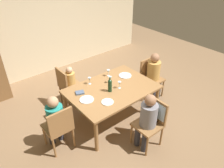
{
  "coord_description": "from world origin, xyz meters",
  "views": [
    {
      "loc": [
        -2.24,
        -2.72,
        3.1
      ],
      "look_at": [
        0.0,
        0.0,
        0.83
      ],
      "focal_mm": 34.5,
      "sensor_mm": 36.0,
      "label": 1
    }
  ],
  "objects_px": {
    "person_woman_host": "(55,118)",
    "person_man_bearded": "(154,73)",
    "chair_left_end": "(59,126)",
    "wine_bottle_tall_green": "(110,85)",
    "chair_near": "(153,116)",
    "dinner_plate_host": "(108,102)",
    "person_man_guest": "(147,118)",
    "chair_far_left": "(67,84)",
    "dinner_plate_guest_left": "(87,100)",
    "dinner_plate_guest_right": "(125,76)",
    "handbag": "(85,93)",
    "person_child_small": "(72,82)",
    "chair_right_end": "(150,75)",
    "wine_glass_near_right": "(108,72)",
    "dining_table": "(112,91)",
    "wine_glass_centre": "(110,78)",
    "wine_glass_near_left": "(90,79)",
    "wine_glass_far": "(120,83)"
  },
  "relations": [
    {
      "from": "wine_bottle_tall_green",
      "to": "dinner_plate_guest_left",
      "type": "bearing_deg",
      "value": 174.21
    },
    {
      "from": "person_woman_host",
      "to": "person_man_guest",
      "type": "distance_m",
      "value": 1.57
    },
    {
      "from": "person_child_small",
      "to": "wine_glass_centre",
      "type": "distance_m",
      "value": 0.96
    },
    {
      "from": "chair_left_end",
      "to": "wine_bottle_tall_green",
      "type": "relative_size",
      "value": 3.0
    },
    {
      "from": "dinner_plate_guest_right",
      "to": "chair_near",
      "type": "bearing_deg",
      "value": -109.13
    },
    {
      "from": "wine_glass_centre",
      "to": "wine_glass_near_left",
      "type": "bearing_deg",
      "value": 145.76
    },
    {
      "from": "person_woman_host",
      "to": "person_man_bearded",
      "type": "relative_size",
      "value": 0.97
    },
    {
      "from": "person_man_bearded",
      "to": "handbag",
      "type": "relative_size",
      "value": 4.0
    },
    {
      "from": "chair_far_left",
      "to": "dinner_plate_host",
      "type": "distance_m",
      "value": 1.3
    },
    {
      "from": "person_woman_host",
      "to": "dinner_plate_guest_left",
      "type": "relative_size",
      "value": 4.18
    },
    {
      "from": "chair_left_end",
      "to": "wine_glass_far",
      "type": "xyz_separation_m",
      "value": [
        1.35,
        0.0,
        0.31
      ]
    },
    {
      "from": "person_woman_host",
      "to": "wine_glass_near_right",
      "type": "bearing_deg",
      "value": 15.01
    },
    {
      "from": "person_woman_host",
      "to": "handbag",
      "type": "relative_size",
      "value": 3.88
    },
    {
      "from": "handbag",
      "to": "person_child_small",
      "type": "bearing_deg",
      "value": 180.0
    },
    {
      "from": "wine_bottle_tall_green",
      "to": "person_man_bearded",
      "type": "bearing_deg",
      "value": 1.1
    },
    {
      "from": "wine_glass_near_left",
      "to": "wine_glass_far",
      "type": "height_order",
      "value": "same"
    },
    {
      "from": "dining_table",
      "to": "person_child_small",
      "type": "xyz_separation_m",
      "value": [
        -0.36,
        0.98,
        -0.1
      ]
    },
    {
      "from": "wine_glass_near_left",
      "to": "dinner_plate_guest_right",
      "type": "xyz_separation_m",
      "value": [
        0.77,
        -0.22,
        -0.1
      ]
    },
    {
      "from": "chair_right_end",
      "to": "person_child_small",
      "type": "xyz_separation_m",
      "value": [
        -1.59,
        0.89,
        0.03
      ]
    },
    {
      "from": "chair_right_end",
      "to": "wine_glass_near_left",
      "type": "relative_size",
      "value": 6.17
    },
    {
      "from": "chair_right_end",
      "to": "wine_glass_centre",
      "type": "xyz_separation_m",
      "value": [
        -1.14,
        0.09,
        0.31
      ]
    },
    {
      "from": "person_woman_host",
      "to": "dinner_plate_guest_left",
      "type": "bearing_deg",
      "value": -2.32
    },
    {
      "from": "chair_left_end",
      "to": "dinner_plate_host",
      "type": "distance_m",
      "value": 0.93
    },
    {
      "from": "chair_near",
      "to": "dinner_plate_host",
      "type": "bearing_deg",
      "value": 35.1
    },
    {
      "from": "chair_right_end",
      "to": "chair_near",
      "type": "relative_size",
      "value": 1.0
    },
    {
      "from": "person_woman_host",
      "to": "wine_glass_centre",
      "type": "xyz_separation_m",
      "value": [
        1.33,
        0.15,
        0.21
      ]
    },
    {
      "from": "chair_far_left",
      "to": "person_man_guest",
      "type": "distance_m",
      "value": 2.0
    },
    {
      "from": "chair_right_end",
      "to": "dinner_plate_guest_left",
      "type": "relative_size",
      "value": 3.54
    },
    {
      "from": "chair_right_end",
      "to": "dinner_plate_guest_left",
      "type": "distance_m",
      "value": 1.85
    },
    {
      "from": "chair_right_end",
      "to": "dinner_plate_guest_left",
      "type": "xyz_separation_m",
      "value": [
        -1.83,
        -0.09,
        0.21
      ]
    },
    {
      "from": "dining_table",
      "to": "wine_bottle_tall_green",
      "type": "height_order",
      "value": "wine_bottle_tall_green"
    },
    {
      "from": "chair_right_end",
      "to": "person_child_small",
      "type": "relative_size",
      "value": 0.98
    },
    {
      "from": "person_woman_host",
      "to": "dinner_plate_host",
      "type": "distance_m",
      "value": 0.95
    },
    {
      "from": "chair_far_left",
      "to": "person_woman_host",
      "type": "distance_m",
      "value": 1.22
    },
    {
      "from": "dining_table",
      "to": "chair_left_end",
      "type": "relative_size",
      "value": 1.86
    },
    {
      "from": "chair_far_left",
      "to": "person_child_small",
      "type": "bearing_deg",
      "value": 90.0
    },
    {
      "from": "chair_far_left",
      "to": "dinner_plate_guest_left",
      "type": "distance_m",
      "value": 1.0
    },
    {
      "from": "person_child_small",
      "to": "wine_glass_far",
      "type": "bearing_deg",
      "value": 24.28
    },
    {
      "from": "wine_glass_near_left",
      "to": "wine_glass_centre",
      "type": "height_order",
      "value": "same"
    },
    {
      "from": "person_woman_host",
      "to": "dinner_plate_guest_left",
      "type": "distance_m",
      "value": 0.65
    },
    {
      "from": "chair_right_end",
      "to": "person_woman_host",
      "type": "xyz_separation_m",
      "value": [
        -2.47,
        -0.06,
        0.1
      ]
    },
    {
      "from": "wine_glass_near_right",
      "to": "wine_bottle_tall_green",
      "type": "bearing_deg",
      "value": -125.75
    },
    {
      "from": "chair_right_end",
      "to": "dinner_plate_guest_left",
      "type": "bearing_deg",
      "value": 2.73
    },
    {
      "from": "wine_glass_near_right",
      "to": "wine_glass_far",
      "type": "xyz_separation_m",
      "value": [
        -0.13,
        -0.51,
        0.0
      ]
    },
    {
      "from": "person_child_small",
      "to": "wine_glass_near_right",
      "type": "bearing_deg",
      "value": 47.71
    },
    {
      "from": "person_man_bearded",
      "to": "person_child_small",
      "type": "distance_m",
      "value": 1.88
    },
    {
      "from": "person_man_guest",
      "to": "person_woman_host",
      "type": "bearing_deg",
      "value": 50.38
    },
    {
      "from": "chair_right_end",
      "to": "chair_near",
      "type": "distance_m",
      "value": 1.54
    },
    {
      "from": "wine_glass_near_left",
      "to": "dinner_plate_guest_left",
      "type": "bearing_deg",
      "value": -130.49
    },
    {
      "from": "person_man_bearded",
      "to": "wine_bottle_tall_green",
      "type": "distance_m",
      "value": 1.35
    }
  ]
}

